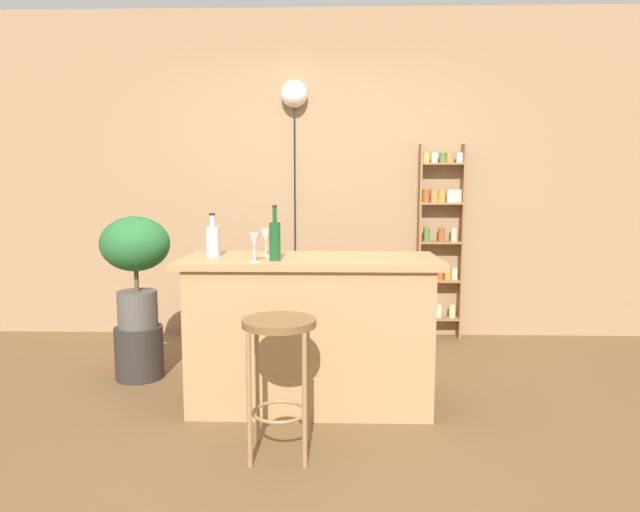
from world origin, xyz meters
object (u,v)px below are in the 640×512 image
(bottle_wine_red, at_px, (213,240))
(potted_plant, at_px, (136,257))
(wine_glass_left, at_px, (254,241))
(wine_glass_center, at_px, (266,236))
(bar_stool, at_px, (279,353))
(spice_shelf, at_px, (440,237))
(pendant_globe_light, at_px, (294,97))
(plant_stool, at_px, (139,352))
(bottle_olive_oil, at_px, (275,240))

(bottle_wine_red, bearing_deg, potted_plant, 147.02)
(wine_glass_left, bearing_deg, potted_plant, 144.12)
(potted_plant, distance_m, wine_glass_center, 1.00)
(bar_stool, height_order, spice_shelf, spice_shelf)
(wine_glass_left, xyz_separation_m, wine_glass_center, (0.02, 0.30, 0.00))
(spice_shelf, bearing_deg, pendant_globe_light, 179.00)
(plant_stool, bearing_deg, wine_glass_center, -20.58)
(bar_stool, xyz_separation_m, plant_stool, (-1.08, 1.08, -0.33))
(plant_stool, xyz_separation_m, pendant_globe_light, (0.99, 1.13, 1.88))
(bar_stool, relative_size, pendant_globe_light, 0.31)
(potted_plant, bearing_deg, bottle_wine_red, -32.98)
(pendant_globe_light, bearing_deg, plant_stool, -131.21)
(spice_shelf, height_order, wine_glass_center, spice_shelf)
(bottle_olive_oil, bearing_deg, potted_plant, 150.60)
(spice_shelf, relative_size, wine_glass_left, 10.16)
(spice_shelf, xyz_separation_m, bottle_wine_red, (-1.63, -1.51, 0.11))
(bottle_wine_red, distance_m, wine_glass_center, 0.31)
(spice_shelf, relative_size, pendant_globe_light, 0.76)
(plant_stool, relative_size, wine_glass_center, 2.17)
(wine_glass_center, bearing_deg, bar_stool, -78.18)
(bar_stool, bearing_deg, wine_glass_left, 112.54)
(spice_shelf, height_order, wine_glass_left, spice_shelf)
(spice_shelf, distance_m, plant_stool, 2.59)
(bar_stool, xyz_separation_m, pendant_globe_light, (-0.09, 2.21, 1.55))
(plant_stool, distance_m, pendant_globe_light, 2.40)
(bottle_wine_red, xyz_separation_m, wine_glass_left, (0.29, -0.25, 0.02))
(plant_stool, xyz_separation_m, bottle_olive_oil, (1.00, -0.56, 0.83))
(spice_shelf, xyz_separation_m, pendant_globe_light, (-1.25, 0.02, 1.18))
(bottle_wine_red, height_order, pendant_globe_light, pendant_globe_light)
(spice_shelf, relative_size, wine_glass_center, 10.16)
(pendant_globe_light, bearing_deg, bottle_olive_oil, -89.52)
(bottle_olive_oil, height_order, wine_glass_left, bottle_olive_oil)
(wine_glass_center, relative_size, pendant_globe_light, 0.07)
(bottle_olive_oil, height_order, wine_glass_center, bottle_olive_oil)
(spice_shelf, distance_m, wine_glass_center, 1.97)
(bottle_olive_oil, bearing_deg, wine_glass_left, -140.72)
(bottle_wine_red, height_order, wine_glass_left, bottle_wine_red)
(bottle_olive_oil, distance_m, wine_glass_center, 0.23)
(potted_plant, distance_m, bottle_olive_oil, 1.16)
(wine_glass_left, bearing_deg, wine_glass_center, 85.44)
(potted_plant, relative_size, bottle_olive_oil, 2.43)
(potted_plant, xyz_separation_m, bottle_wine_red, (0.61, -0.40, 0.15))
(plant_stool, xyz_separation_m, wine_glass_left, (0.90, -0.65, 0.83))
(potted_plant, relative_size, pendant_globe_light, 0.34)
(plant_stool, height_order, potted_plant, potted_plant)
(spice_shelf, relative_size, bottle_olive_oil, 5.36)
(bottle_wine_red, bearing_deg, spice_shelf, 42.79)
(bottle_olive_oil, relative_size, pendant_globe_light, 0.14)
(potted_plant, xyz_separation_m, wine_glass_center, (0.92, -0.35, 0.17))
(bar_stool, xyz_separation_m, bottle_olive_oil, (-0.07, 0.51, 0.50))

